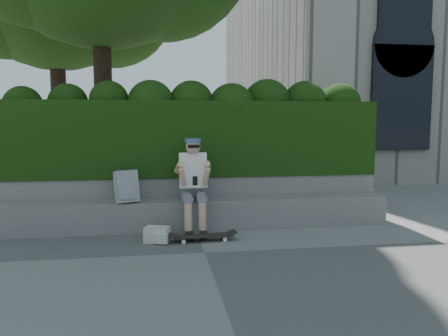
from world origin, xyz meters
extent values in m
plane|color=slate|center=(0.00, 0.00, 0.00)|extent=(80.00, 80.00, 0.00)
cube|color=gray|center=(0.00, 1.25, 0.23)|extent=(6.00, 0.45, 0.45)
cube|color=gray|center=(0.00, 1.73, 0.38)|extent=(6.00, 0.50, 0.75)
cube|color=black|center=(0.00, 1.95, 1.35)|extent=(6.00, 1.00, 1.20)
cylinder|color=black|center=(-1.66, 4.28, 1.77)|extent=(0.38, 0.38, 3.55)
cylinder|color=black|center=(-2.95, 6.17, 1.54)|extent=(0.37, 0.37, 3.08)
cube|color=slate|center=(-0.05, 1.20, 0.56)|extent=(0.36, 0.26, 0.22)
cube|color=silver|center=(-0.05, 1.13, 0.90)|extent=(0.40, 0.32, 0.55)
sphere|color=tan|center=(-0.05, 1.06, 1.26)|extent=(0.21, 0.21, 0.21)
cylinder|color=#495B86|center=(-0.05, 1.08, 1.35)|extent=(0.23, 0.23, 0.06)
cube|color=black|center=(-0.05, 0.78, 0.80)|extent=(0.07, 0.02, 0.13)
cylinder|color=tan|center=(-0.15, 0.76, 0.24)|extent=(0.11, 0.11, 0.47)
cylinder|color=tan|center=(0.05, 0.76, 0.24)|extent=(0.11, 0.11, 0.47)
cube|color=black|center=(-0.15, 0.70, 0.05)|extent=(0.10, 0.26, 0.10)
cube|color=black|center=(0.05, 0.70, 0.05)|extent=(0.10, 0.26, 0.10)
cube|color=black|center=(0.04, 0.53, 0.08)|extent=(0.82, 0.24, 0.02)
cylinder|color=silver|center=(-0.24, 0.43, 0.03)|extent=(0.06, 0.03, 0.06)
cylinder|color=silver|center=(-0.24, 0.60, 0.03)|extent=(0.06, 0.03, 0.06)
cylinder|color=silver|center=(0.33, 0.46, 0.03)|extent=(0.06, 0.03, 0.06)
cylinder|color=silver|center=(0.32, 0.63, 0.03)|extent=(0.06, 0.03, 0.06)
cube|color=#B6B6BB|center=(-1.01, 1.15, 0.68)|extent=(0.36, 0.28, 0.47)
cube|color=beige|center=(-0.59, 0.59, 0.10)|extent=(0.37, 0.31, 0.21)
camera|label=1|loc=(-0.57, -5.27, 1.64)|focal=35.00mm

